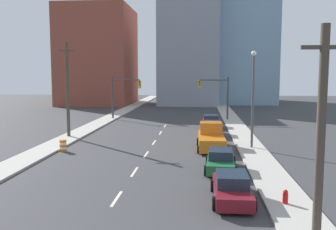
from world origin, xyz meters
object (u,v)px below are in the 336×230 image
at_px(utility_pole_right_near, 321,138).
at_px(pickup_truck_orange, 211,138).
at_px(traffic_barrel, 63,146).
at_px(sedan_red, 211,122).
at_px(traffic_signal_right, 219,92).
at_px(utility_pole_left_mid, 68,89).
at_px(sedan_maroon, 232,188).
at_px(fire_hydrant, 285,198).
at_px(sedan_green, 221,161).
at_px(street_lamp, 253,93).
at_px(traffic_signal_left, 121,92).
at_px(sedan_tan, 212,129).

height_order(utility_pole_right_near, pickup_truck_orange, utility_pole_right_near).
relative_size(traffic_barrel, sedan_red, 0.23).
distance_m(traffic_signal_right, utility_pole_left_mid, 21.95).
distance_m(utility_pole_right_near, sedan_maroon, 6.80).
distance_m(traffic_barrel, sedan_red, 19.33).
bearing_deg(traffic_signal_right, traffic_barrel, -122.21).
distance_m(fire_hydrant, sedan_green, 7.08).
bearing_deg(street_lamp, pickup_truck_orange, -177.47).
relative_size(fire_hydrant, sedan_red, 0.20).
bearing_deg(sedan_red, traffic_signal_left, 149.61).
relative_size(utility_pole_left_mid, traffic_barrel, 9.90).
bearing_deg(fire_hydrant, sedan_maroon, 165.34).
relative_size(utility_pole_left_mid, sedan_red, 2.24).
relative_size(street_lamp, pickup_truck_orange, 1.44).
distance_m(traffic_barrel, pickup_truck_orange, 12.40).
bearing_deg(utility_pole_left_mid, pickup_truck_orange, -17.34).
height_order(traffic_barrel, street_lamp, street_lamp).
bearing_deg(traffic_signal_left, traffic_barrel, -90.59).
relative_size(traffic_barrel, sedan_maroon, 0.21).
xyz_separation_m(traffic_signal_right, sedan_red, (-1.26, -7.19, -3.14)).
height_order(utility_pole_left_mid, sedan_red, utility_pole_left_mid).
bearing_deg(utility_pole_right_near, traffic_signal_right, 92.46).
bearing_deg(fire_hydrant, pickup_truck_orange, 102.95).
xyz_separation_m(pickup_truck_orange, sedan_red, (0.34, 12.56, -0.20)).
bearing_deg(traffic_signal_left, sedan_tan, -46.49).
bearing_deg(sedan_tan, sedan_maroon, -88.18).
bearing_deg(sedan_red, utility_pole_right_near, -84.74).
height_order(sedan_maroon, sedan_tan, sedan_tan).
bearing_deg(sedan_green, traffic_signal_left, 117.82).
bearing_deg(sedan_green, traffic_signal_right, 90.64).
height_order(traffic_signal_left, traffic_barrel, traffic_signal_left).
bearing_deg(street_lamp, traffic_barrel, -171.61).
distance_m(sedan_maroon, sedan_tan, 19.93).
bearing_deg(traffic_signal_right, sedan_tan, -95.78).
bearing_deg(sedan_red, utility_pole_left_mid, -150.51).
bearing_deg(traffic_barrel, traffic_signal_left, 89.41).
bearing_deg(sedan_red, traffic_signal_right, 79.96).
relative_size(utility_pole_right_near, pickup_truck_orange, 1.41).
relative_size(traffic_signal_right, utility_pole_left_mid, 0.63).
bearing_deg(utility_pole_right_near, traffic_barrel, 133.69).
distance_m(utility_pole_left_mid, pickup_truck_orange, 15.24).
xyz_separation_m(sedan_green, sedan_red, (-0.07, 19.79, 0.03)).
height_order(fire_hydrant, sedan_maroon, sedan_maroon).
height_order(traffic_signal_right, pickup_truck_orange, traffic_signal_right).
bearing_deg(pickup_truck_orange, fire_hydrant, -77.92).
bearing_deg(sedan_red, sedan_maroon, -89.39).
bearing_deg(utility_pole_left_mid, sedan_maroon, -49.93).
distance_m(traffic_signal_right, fire_hydrant, 33.71).
xyz_separation_m(traffic_signal_left, utility_pole_left_mid, (-2.07, -15.36, 1.00)).
xyz_separation_m(street_lamp, sedan_green, (-3.02, -7.39, -4.14)).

